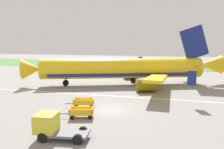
% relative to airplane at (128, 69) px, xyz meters
% --- Properties ---
extents(ground_plane, '(220.00, 220.00, 0.00)m').
position_rel_airplane_xyz_m(ground_plane, '(1.38, -16.76, -3.05)').
color(ground_plane, gray).
extents(grass_strip, '(220.00, 28.00, 0.06)m').
position_rel_airplane_xyz_m(grass_strip, '(1.38, 39.61, -3.02)').
color(grass_strip, '#518442').
rests_on(grass_strip, ground).
extents(apron_stripe, '(120.00, 0.36, 0.01)m').
position_rel_airplane_xyz_m(apron_stripe, '(1.38, -9.87, -3.05)').
color(apron_stripe, silver).
rests_on(apron_stripe, ground).
extents(airplane, '(36.26, 29.55, 11.34)m').
position_rel_airplane_xyz_m(airplane, '(0.00, 0.00, 0.00)').
color(airplane, yellow).
rests_on(airplane, ground).
extents(baggage_cart_nearest, '(3.62, 2.04, 1.07)m').
position_rel_airplane_xyz_m(baggage_cart_nearest, '(-0.83, -20.47, -2.45)').
color(baggage_cart_nearest, gold).
rests_on(baggage_cart_nearest, ground).
extents(baggage_cart_second_in_row, '(3.62, 2.04, 1.07)m').
position_rel_airplane_xyz_m(baggage_cart_second_in_row, '(-2.14, -16.58, -2.45)').
color(baggage_cart_second_in_row, gold).
rests_on(baggage_cart_second_in_row, ground).
extents(service_truck_beside_carts, '(4.60, 2.52, 2.10)m').
position_rel_airplane_xyz_m(service_truck_beside_carts, '(-1.04, -26.10, -1.95)').
color(service_truck_beside_carts, slate).
rests_on(service_truck_beside_carts, ground).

